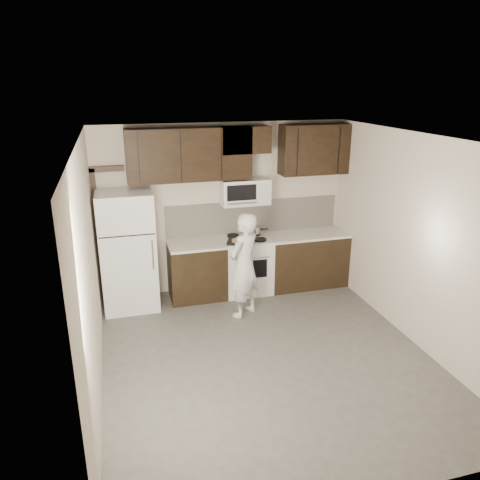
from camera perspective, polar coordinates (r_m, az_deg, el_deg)
name	(u,v)px	position (r m, az deg, el deg)	size (l,w,h in m)	color
floor	(266,356)	(6.09, 3.20, -13.98)	(4.50, 4.50, 0.00)	#4E4C49
back_wall	(223,208)	(7.53, -2.04, 3.88)	(4.00, 4.00, 0.00)	beige
ceiling	(271,139)	(5.15, 3.76, 12.15)	(4.50, 4.50, 0.00)	white
counter_run	(264,263)	(7.69, 2.95, -2.84)	(2.95, 0.64, 0.91)	black
stove	(246,265)	(7.60, 0.78, -3.04)	(0.76, 0.66, 0.94)	white
backsplash	(253,216)	(7.69, 1.62, 2.90)	(2.90, 0.02, 0.54)	beige
upper_cabinets	(239,151)	(7.23, -0.17, 10.80)	(3.48, 0.35, 0.78)	black
microwave	(245,192)	(7.35, 0.57, 5.93)	(0.76, 0.42, 0.40)	white
refrigerator	(128,251)	(7.14, -13.50, -1.30)	(0.80, 0.76, 1.80)	white
door_trim	(100,224)	(7.34, -16.70, 1.84)	(0.50, 0.08, 2.12)	black
saucepan	(255,231)	(7.61, 1.80, 1.15)	(0.32, 0.18, 0.18)	silver
baking_tray	(241,242)	(7.26, 0.11, -0.22)	(0.42, 0.32, 0.02)	black
pizza	(241,241)	(7.26, 0.11, -0.06)	(0.29, 0.29, 0.02)	#CFB58B
person	(244,266)	(6.72, 0.50, -3.15)	(0.57, 0.37, 1.55)	silver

